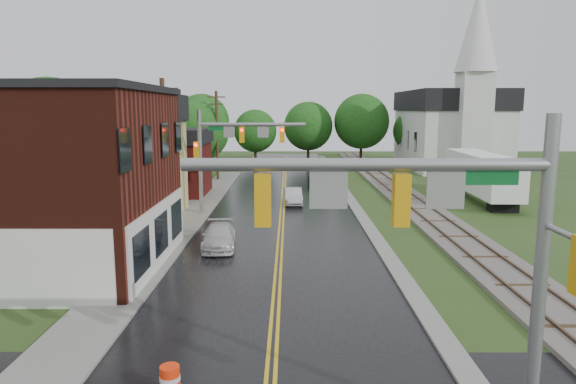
{
  "coord_description": "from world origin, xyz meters",
  "views": [
    {
      "loc": [
        0.51,
        -7.97,
        7.29
      ],
      "look_at": [
        0.45,
        15.2,
        3.5
      ],
      "focal_mm": 32.0,
      "sensor_mm": 36.0,
      "label": 1
    }
  ],
  "objects_px": {
    "traffic_signal_near": "(438,226)",
    "tree_left_b": "(52,129)",
    "utility_pole_c": "(217,134)",
    "pickup_white": "(219,237)",
    "tree_left_c": "(135,138)",
    "sedan_silver": "(293,196)",
    "construction_barrel": "(170,383)",
    "semi_trailer": "(482,173)",
    "church": "(453,121)",
    "traffic_signal_far": "(231,143)",
    "suv_dark": "(322,182)",
    "utility_pole_b": "(165,153)",
    "tree_left_e": "(200,132)",
    "brick_building": "(3,178)"
  },
  "relations": [
    {
      "from": "tree_left_c",
      "to": "suv_dark",
      "type": "height_order",
      "value": "tree_left_c"
    },
    {
      "from": "construction_barrel",
      "to": "church",
      "type": "bearing_deg",
      "value": 65.66
    },
    {
      "from": "suv_dark",
      "to": "tree_left_e",
      "type": "bearing_deg",
      "value": 145.75
    },
    {
      "from": "traffic_signal_far",
      "to": "tree_left_b",
      "type": "relative_size",
      "value": 0.76
    },
    {
      "from": "utility_pole_b",
      "to": "suv_dark",
      "type": "height_order",
      "value": "utility_pole_b"
    },
    {
      "from": "utility_pole_c",
      "to": "pickup_white",
      "type": "distance_m",
      "value": 26.28
    },
    {
      "from": "semi_trailer",
      "to": "utility_pole_c",
      "type": "bearing_deg",
      "value": 152.47
    },
    {
      "from": "church",
      "to": "traffic_signal_near",
      "type": "distance_m",
      "value": 54.32
    },
    {
      "from": "church",
      "to": "construction_barrel",
      "type": "xyz_separation_m",
      "value": [
        -22.5,
        -49.74,
        -5.39
      ]
    },
    {
      "from": "traffic_signal_near",
      "to": "tree_left_b",
      "type": "distance_m",
      "value": 36.73
    },
    {
      "from": "traffic_signal_far",
      "to": "pickup_white",
      "type": "distance_m",
      "value": 9.75
    },
    {
      "from": "sedan_silver",
      "to": "traffic_signal_near",
      "type": "bearing_deg",
      "value": -87.15
    },
    {
      "from": "semi_trailer",
      "to": "church",
      "type": "bearing_deg",
      "value": 78.77
    },
    {
      "from": "utility_pole_c",
      "to": "suv_dark",
      "type": "xyz_separation_m",
      "value": [
        10.3,
        -5.76,
        -4.02
      ]
    },
    {
      "from": "utility_pole_b",
      "to": "utility_pole_c",
      "type": "distance_m",
      "value": 22.0
    },
    {
      "from": "traffic_signal_near",
      "to": "pickup_white",
      "type": "xyz_separation_m",
      "value": [
        -6.67,
        16.29,
        -4.37
      ]
    },
    {
      "from": "suv_dark",
      "to": "pickup_white",
      "type": "height_order",
      "value": "suv_dark"
    },
    {
      "from": "tree_left_e",
      "to": "tree_left_c",
      "type": "bearing_deg",
      "value": -129.81
    },
    {
      "from": "brick_building",
      "to": "suv_dark",
      "type": "relative_size",
      "value": 2.85
    },
    {
      "from": "suv_dark",
      "to": "traffic_signal_near",
      "type": "bearing_deg",
      "value": -92.5
    },
    {
      "from": "traffic_signal_near",
      "to": "tree_left_c",
      "type": "bearing_deg",
      "value": 114.56
    },
    {
      "from": "utility_pole_c",
      "to": "pickup_white",
      "type": "height_order",
      "value": "utility_pole_c"
    },
    {
      "from": "traffic_signal_near",
      "to": "church",
      "type": "bearing_deg",
      "value": 72.28
    },
    {
      "from": "tree_left_c",
      "to": "sedan_silver",
      "type": "xyz_separation_m",
      "value": [
        14.65,
        -9.14,
        -3.9
      ]
    },
    {
      "from": "church",
      "to": "suv_dark",
      "type": "bearing_deg",
      "value": -136.8
    },
    {
      "from": "traffic_signal_near",
      "to": "tree_left_e",
      "type": "bearing_deg",
      "value": 105.68
    },
    {
      "from": "sedan_silver",
      "to": "utility_pole_b",
      "type": "bearing_deg",
      "value": -133.41
    },
    {
      "from": "tree_left_c",
      "to": "tree_left_b",
      "type": "bearing_deg",
      "value": -116.56
    },
    {
      "from": "tree_left_b",
      "to": "tree_left_e",
      "type": "bearing_deg",
      "value": 57.26
    },
    {
      "from": "traffic_signal_far",
      "to": "tree_left_e",
      "type": "distance_m",
      "value": 19.65
    },
    {
      "from": "traffic_signal_near",
      "to": "utility_pole_c",
      "type": "relative_size",
      "value": 0.82
    },
    {
      "from": "traffic_signal_far",
      "to": "pickup_white",
      "type": "relative_size",
      "value": 1.78
    },
    {
      "from": "suv_dark",
      "to": "church",
      "type": "bearing_deg",
      "value": 40.74
    },
    {
      "from": "utility_pole_b",
      "to": "construction_barrel",
      "type": "xyz_separation_m",
      "value": [
        4.3,
        -18.0,
        -4.27
      ]
    },
    {
      "from": "tree_left_c",
      "to": "tree_left_e",
      "type": "xyz_separation_m",
      "value": [
        5.0,
        6.0,
        0.3
      ]
    },
    {
      "from": "church",
      "to": "pickup_white",
      "type": "xyz_separation_m",
      "value": [
        -23.2,
        -35.44,
        -5.24
      ]
    },
    {
      "from": "tree_left_b",
      "to": "construction_barrel",
      "type": "height_order",
      "value": "tree_left_b"
    },
    {
      "from": "utility_pole_c",
      "to": "construction_barrel",
      "type": "distance_m",
      "value": 40.46
    },
    {
      "from": "semi_trailer",
      "to": "traffic_signal_near",
      "type": "bearing_deg",
      "value": -112.06
    },
    {
      "from": "suv_dark",
      "to": "semi_trailer",
      "type": "bearing_deg",
      "value": -28.53
    },
    {
      "from": "church",
      "to": "suv_dark",
      "type": "height_order",
      "value": "church"
    },
    {
      "from": "utility_pole_b",
      "to": "tree_left_b",
      "type": "bearing_deg",
      "value": 138.14
    },
    {
      "from": "sedan_silver",
      "to": "construction_barrel",
      "type": "height_order",
      "value": "sedan_silver"
    },
    {
      "from": "utility_pole_c",
      "to": "tree_left_e",
      "type": "height_order",
      "value": "utility_pole_c"
    },
    {
      "from": "church",
      "to": "sedan_silver",
      "type": "bearing_deg",
      "value": -129.88
    },
    {
      "from": "church",
      "to": "tree_left_c",
      "type": "bearing_deg",
      "value": -157.76
    },
    {
      "from": "church",
      "to": "utility_pole_c",
      "type": "bearing_deg",
      "value": -160.03
    },
    {
      "from": "sedan_silver",
      "to": "pickup_white",
      "type": "relative_size",
      "value": 0.91
    },
    {
      "from": "construction_barrel",
      "to": "traffic_signal_far",
      "type": "bearing_deg",
      "value": 92.41
    },
    {
      "from": "church",
      "to": "tree_left_e",
      "type": "xyz_separation_m",
      "value": [
        -28.85,
        -7.84,
        -1.02
      ]
    }
  ]
}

